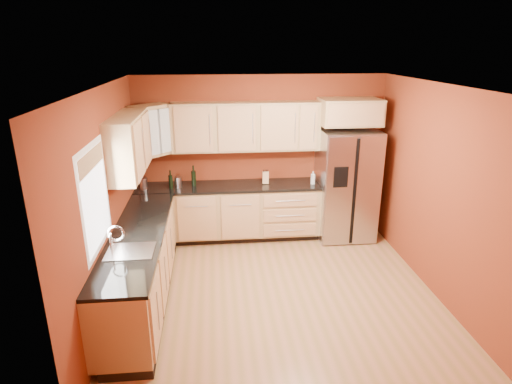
# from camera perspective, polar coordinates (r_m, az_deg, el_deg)

# --- Properties ---
(floor) EXTENTS (4.00, 4.00, 0.00)m
(floor) POSITION_cam_1_polar(r_m,az_deg,el_deg) (5.69, 2.84, -13.14)
(floor) COLOR olive
(floor) RESTS_ON ground
(ceiling) EXTENTS (4.00, 4.00, 0.00)m
(ceiling) POSITION_cam_1_polar(r_m,az_deg,el_deg) (4.84, 3.36, 13.89)
(ceiling) COLOR silver
(ceiling) RESTS_ON wall_back
(wall_back) EXTENTS (4.00, 0.04, 2.60)m
(wall_back) POSITION_cam_1_polar(r_m,az_deg,el_deg) (7.02, 0.62, 4.78)
(wall_back) COLOR maroon
(wall_back) RESTS_ON floor
(wall_front) EXTENTS (4.00, 0.04, 2.60)m
(wall_front) POSITION_cam_1_polar(r_m,az_deg,el_deg) (3.35, 8.34, -12.40)
(wall_front) COLOR maroon
(wall_front) RESTS_ON floor
(wall_left) EXTENTS (0.04, 4.00, 2.60)m
(wall_left) POSITION_cam_1_polar(r_m,az_deg,el_deg) (5.22, -19.20, -1.45)
(wall_left) COLOR maroon
(wall_left) RESTS_ON floor
(wall_right) EXTENTS (0.04, 4.00, 2.60)m
(wall_right) POSITION_cam_1_polar(r_m,az_deg,el_deg) (5.76, 23.13, -0.02)
(wall_right) COLOR maroon
(wall_right) RESTS_ON floor
(base_cabinets_back) EXTENTS (2.90, 0.60, 0.88)m
(base_cabinets_back) POSITION_cam_1_polar(r_m,az_deg,el_deg) (6.96, -3.64, -2.83)
(base_cabinets_back) COLOR tan
(base_cabinets_back) RESTS_ON floor
(base_cabinets_left) EXTENTS (0.60, 2.80, 0.88)m
(base_cabinets_left) POSITION_cam_1_polar(r_m,az_deg,el_deg) (5.50, -15.14, -9.78)
(base_cabinets_left) COLOR tan
(base_cabinets_left) RESTS_ON floor
(countertop_back) EXTENTS (2.90, 0.62, 0.04)m
(countertop_back) POSITION_cam_1_polar(r_m,az_deg,el_deg) (6.80, -3.72, 0.74)
(countertop_back) COLOR black
(countertop_back) RESTS_ON base_cabinets_back
(countertop_left) EXTENTS (0.62, 2.80, 0.04)m
(countertop_left) POSITION_cam_1_polar(r_m,az_deg,el_deg) (5.30, -15.46, -5.41)
(countertop_left) COLOR black
(countertop_left) RESTS_ON base_cabinets_left
(upper_cabinets_back) EXTENTS (2.30, 0.33, 0.75)m
(upper_cabinets_back) POSITION_cam_1_polar(r_m,az_deg,el_deg) (6.72, -1.35, 8.72)
(upper_cabinets_back) COLOR tan
(upper_cabinets_back) RESTS_ON wall_back
(upper_cabinets_left) EXTENTS (0.33, 1.35, 0.75)m
(upper_cabinets_left) POSITION_cam_1_polar(r_m,az_deg,el_deg) (5.72, -16.58, 6.08)
(upper_cabinets_left) COLOR tan
(upper_cabinets_left) RESTS_ON wall_left
(corner_upper_cabinet) EXTENTS (0.67, 0.67, 0.75)m
(corner_upper_cabinet) POSITION_cam_1_polar(r_m,az_deg,el_deg) (6.61, -13.73, 8.00)
(corner_upper_cabinet) COLOR tan
(corner_upper_cabinet) RESTS_ON wall_back
(over_fridge_cabinet) EXTENTS (0.92, 0.60, 0.40)m
(over_fridge_cabinet) POSITION_cam_1_polar(r_m,az_deg,el_deg) (6.86, 12.39, 10.41)
(over_fridge_cabinet) COLOR tan
(over_fridge_cabinet) RESTS_ON wall_back
(refrigerator) EXTENTS (0.90, 0.75, 1.78)m
(refrigerator) POSITION_cam_1_polar(r_m,az_deg,el_deg) (7.06, 11.91, 0.97)
(refrigerator) COLOR #B7B6BC
(refrigerator) RESTS_ON floor
(window) EXTENTS (0.03, 0.90, 1.00)m
(window) POSITION_cam_1_polar(r_m,az_deg,el_deg) (4.67, -20.61, -0.71)
(window) COLOR white
(window) RESTS_ON wall_left
(sink_faucet) EXTENTS (0.50, 0.42, 0.30)m
(sink_faucet) POSITION_cam_1_polar(r_m,az_deg,el_deg) (4.78, -16.57, -6.02)
(sink_faucet) COLOR white
(sink_faucet) RESTS_ON countertop_left
(canister_left) EXTENTS (0.13, 0.13, 0.18)m
(canister_left) POSITION_cam_1_polar(r_m,az_deg,el_deg) (6.75, -10.34, 1.30)
(canister_left) COLOR #B7B6BC
(canister_left) RESTS_ON countertop_back
(canister_right) EXTENTS (0.15, 0.15, 0.18)m
(canister_right) POSITION_cam_1_polar(r_m,az_deg,el_deg) (6.79, -14.75, 1.09)
(canister_right) COLOR #B7B6BC
(canister_right) RESTS_ON countertop_back
(wine_bottle_a) EXTENTS (0.08, 0.08, 0.33)m
(wine_bottle_a) POSITION_cam_1_polar(r_m,az_deg,el_deg) (6.79, -8.32, 2.17)
(wine_bottle_a) COLOR black
(wine_bottle_a) RESTS_ON countertop_back
(wine_bottle_b) EXTENTS (0.08, 0.08, 0.29)m
(wine_bottle_b) POSITION_cam_1_polar(r_m,az_deg,el_deg) (6.72, -11.32, 1.66)
(wine_bottle_b) COLOR black
(wine_bottle_b) RESTS_ON countertop_back
(knife_block) EXTENTS (0.11, 0.10, 0.19)m
(knife_block) POSITION_cam_1_polar(r_m,az_deg,el_deg) (6.84, 1.30, 1.93)
(knife_block) COLOR tan
(knife_block) RESTS_ON countertop_back
(soap_dispenser) EXTENTS (0.08, 0.08, 0.21)m
(soap_dispenser) POSITION_cam_1_polar(r_m,az_deg,el_deg) (6.87, 7.61, 1.90)
(soap_dispenser) COLOR silver
(soap_dispenser) RESTS_ON countertop_back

